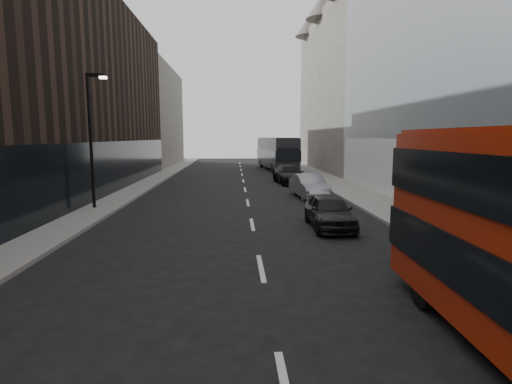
{
  "coord_description": "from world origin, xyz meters",
  "views": [
    {
      "loc": [
        -0.77,
        -3.51,
        3.9
      ],
      "look_at": [
        -0.22,
        6.61,
        2.5
      ],
      "focal_mm": 28.0,
      "sensor_mm": 36.0,
      "label": 1
    }
  ],
  "objects": [
    {
      "name": "sidewalk_right",
      "position": [
        7.5,
        25.0,
        0.07
      ],
      "size": [
        3.0,
        80.0,
        0.15
      ],
      "primitive_type": "cube",
      "color": "slate",
      "rests_on": "ground"
    },
    {
      "name": "sidewalk_left",
      "position": [
        -8.0,
        25.0,
        0.07
      ],
      "size": [
        2.0,
        80.0,
        0.15
      ],
      "primitive_type": "cube",
      "color": "slate",
      "rests_on": "ground"
    },
    {
      "name": "building_modern_block",
      "position": [
        11.47,
        21.0,
        9.9
      ],
      "size": [
        5.03,
        22.0,
        20.0
      ],
      "color": "gray",
      "rests_on": "ground"
    },
    {
      "name": "building_victorian",
      "position": [
        11.38,
        44.0,
        9.66
      ],
      "size": [
        6.5,
        24.0,
        21.0
      ],
      "color": "#5E5A53",
      "rests_on": "ground"
    },
    {
      "name": "building_left_mid",
      "position": [
        -11.5,
        30.0,
        7.0
      ],
      "size": [
        5.0,
        24.0,
        14.0
      ],
      "primitive_type": "cube",
      "color": "black",
      "rests_on": "ground"
    },
    {
      "name": "building_left_far",
      "position": [
        -11.5,
        52.0,
        6.5
      ],
      "size": [
        5.0,
        20.0,
        13.0
      ],
      "primitive_type": "cube",
      "color": "#5E5A53",
      "rests_on": "ground"
    },
    {
      "name": "street_lamp",
      "position": [
        -8.22,
        18.0,
        4.18
      ],
      "size": [
        1.06,
        0.22,
        7.0
      ],
      "color": "black",
      "rests_on": "sidewalk_left"
    },
    {
      "name": "grey_bus",
      "position": [
        4.24,
        43.84,
        2.05
      ],
      "size": [
        4.01,
        12.03,
        3.82
      ],
      "rotation": [
        0.0,
        0.0,
        0.11
      ],
      "color": "black",
      "rests_on": "ground"
    },
    {
      "name": "car_a",
      "position": [
        3.3,
        13.2,
        0.73
      ],
      "size": [
        1.77,
        4.28,
        1.45
      ],
      "primitive_type": "imported",
      "rotation": [
        0.0,
        0.0,
        -0.01
      ],
      "color": "black",
      "rests_on": "ground"
    },
    {
      "name": "car_b",
      "position": [
        4.02,
        21.86,
        0.76
      ],
      "size": [
        2.06,
        4.75,
        1.52
      ],
      "primitive_type": "imported",
      "rotation": [
        0.0,
        0.0,
        0.1
      ],
      "color": "gray",
      "rests_on": "ground"
    },
    {
      "name": "car_c",
      "position": [
        3.85,
        29.82,
        0.76
      ],
      "size": [
        2.66,
        5.45,
        1.52
      ],
      "primitive_type": "imported",
      "rotation": [
        0.0,
        0.0,
        0.1
      ],
      "color": "black",
      "rests_on": "ground"
    }
  ]
}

